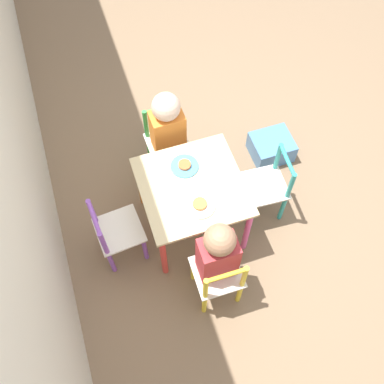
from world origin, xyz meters
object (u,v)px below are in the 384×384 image
child_left (216,254)px  plate_left (200,205)px  plate_right (185,166)px  child_right (168,132)px  chair_yellow (218,277)px  chair_purple (116,233)px  storage_bin (271,147)px  kids_table (192,192)px  chair_green (167,143)px  chair_teal (267,187)px

child_left → plate_left: (0.29, -0.01, 0.03)m
child_left → plate_right: child_left is taller
child_right → child_left: bearing=-91.1°
child_right → chair_yellow: bearing=-91.2°
child_right → plate_right: bearing=-89.4°
chair_purple → storage_bin: size_ratio=1.91×
chair_yellow → kids_table: bearing=-90.0°
chair_yellow → child_right: bearing=-88.9°
child_left → plate_right: size_ratio=4.65×
child_left → child_right: bearing=-88.9°
chair_purple → storage_bin: 1.26m
chair_green → plate_right: 0.42m
plate_left → kids_table: bearing=-0.0°
storage_bin → chair_yellow: bearing=139.5°
chair_green → chair_teal: 0.71m
chair_yellow → child_right: size_ratio=0.70×
chair_yellow → chair_purple: bearing=-42.2°
child_right → plate_left: bearing=-90.3°
chair_teal → child_left: bearing=-47.7°
chair_purple → plate_left: (-0.10, -0.48, 0.23)m
child_right → plate_right: 0.29m
chair_green → child_left: bearing=-91.1°
chair_yellow → plate_left: 0.42m
chair_yellow → plate_left: (0.35, -0.01, 0.23)m
kids_table → plate_right: bearing=0.0°
chair_purple → chair_teal: same height
chair_green → chair_teal: (-0.51, -0.49, 0.00)m
chair_teal → plate_right: 0.56m
kids_table → chair_purple: bearing=94.7°
chair_purple → child_right: bearing=-50.2°
kids_table → storage_bin: kids_table is taller
chair_yellow → storage_bin: chair_yellow is taller
chair_green → plate_left: chair_green is taller
chair_yellow → chair_purple: same height
chair_green → child_left: size_ratio=0.70×
child_right → plate_left: size_ratio=4.36×
chair_green → child_right: child_right is taller
child_right → plate_right: (-0.29, -0.01, 0.03)m
plate_left → storage_bin: 0.95m
kids_table → chair_teal: (-0.03, -0.48, -0.15)m
plate_left → plate_right: bearing=-0.0°
chair_yellow → chair_teal: (0.45, -0.49, 0.00)m
chair_purple → plate_right: chair_purple is taller
kids_table → child_right: child_right is taller
plate_left → child_left: bearing=178.7°
chair_purple → chair_teal: size_ratio=1.00×
chair_teal → chair_green: bearing=-132.5°
chair_green → child_right: size_ratio=0.70×
child_right → plate_left: child_right is taller
chair_purple → chair_teal: bearing=-94.2°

